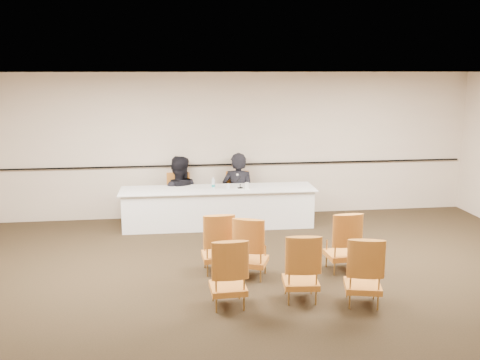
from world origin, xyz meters
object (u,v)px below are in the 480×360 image
panelist_second (179,200)px  aud_chair_back_right (363,270)px  aud_chair_front_right (342,241)px  panel_table (218,207)px  panelist_second_chair (179,197)px  aud_chair_front_mid (251,247)px  aud_chair_front_left (218,242)px  panelist_main (238,197)px  microphone (240,181)px  water_bottle (213,183)px  aud_chair_back_mid (301,266)px  drinking_glass (228,186)px  panelist_main_chair (238,195)px  coffee_cup (247,186)px  aud_chair_back_left (228,272)px

panelist_second → aud_chair_back_right: bearing=124.5°
panelist_second → aud_chair_front_right: bearing=134.0°
panel_table → panelist_second: 0.96m
panelist_second_chair → aud_chair_front_mid: size_ratio=1.00×
aud_chair_front_left → panelist_second_chair: bearing=97.7°
panelist_main → microphone: size_ratio=6.79×
panelist_main → aud_chair_front_left: size_ratio=1.98×
panelist_main → aud_chair_front_right: size_ratio=1.98×
water_bottle → panelist_second_chair: bearing=138.0°
aud_chair_front_mid → water_bottle: bearing=118.3°
panelist_second → aud_chair_back_mid: (1.55, -4.16, 0.06)m
panelist_second_chair → microphone: microphone is taller
drinking_glass → aud_chair_back_right: bearing=-70.2°
panelist_main_chair → microphone: bearing=-93.1°
panelist_second_chair → water_bottle: bearing=-41.1°
panelist_main → aud_chair_front_left: panelist_main is taller
aud_chair_front_left → aud_chair_front_mid: same height
drinking_glass → coffee_cup: coffee_cup is taller
panelist_main_chair → aud_chair_front_left: size_ratio=1.00×
aud_chair_front_left → microphone: bearing=72.1°
water_bottle → aud_chair_back_left: size_ratio=0.24×
panelist_second_chair → aud_chair_front_left: (0.53, -3.00, 0.00)m
panelist_second → microphone: (1.19, -0.62, 0.49)m
coffee_cup → aud_chair_back_mid: size_ratio=0.13×
panel_table → panelist_main_chair: panelist_main_chair is taller
aud_chair_front_right → aud_chair_back_left: (-1.88, -1.03, 0.00)m
aud_chair_back_left → panelist_second: bearing=95.3°
panelist_second_chair → microphone: size_ratio=3.43×
aud_chair_front_right → aud_chair_back_left: bearing=-154.3°
aud_chair_back_mid → water_bottle: bearing=109.7°
aud_chair_back_right → panel_table: bearing=125.7°
panelist_main → panelist_second_chair: size_ratio=1.98×
microphone → drinking_glass: size_ratio=2.77×
microphone → aud_chair_back_left: (-0.64, -3.60, -0.43)m
panel_table → aud_chair_front_mid: (0.24, -2.70, 0.09)m
drinking_glass → aud_chair_back_right: 4.04m
panelist_second → aud_chair_back_right: (2.33, -4.40, 0.06)m
coffee_cup → aud_chair_front_left: size_ratio=0.13×
coffee_cup → aud_chair_back_left: bearing=-102.1°
aud_chair_back_mid → aud_chair_back_left: bearing=-170.5°
panelist_second → aud_chair_back_mid: bearing=117.0°
panelist_second → coffee_cup: panelist_second is taller
water_bottle → aud_chair_back_right: bearing=-66.4°
panel_table → aud_chair_back_mid: bearing=-76.8°
water_bottle → aud_chair_front_left: water_bottle is taller
panelist_main → drinking_glass: bearing=83.6°
aud_chair_front_mid → microphone: bearing=107.0°
panelist_second_chair → aud_chair_back_left: same height
aud_chair_back_mid → panelist_main_chair: bearing=100.1°
coffee_cup → aud_chair_back_right: 3.87m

